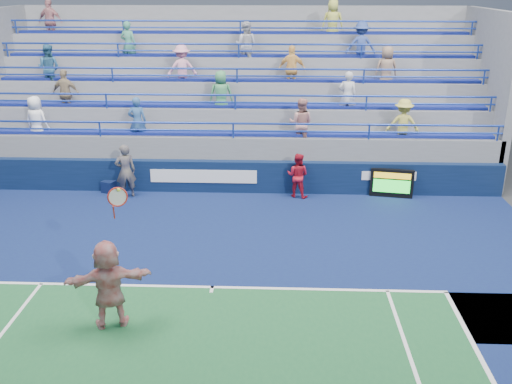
{
  "coord_description": "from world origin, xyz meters",
  "views": [
    {
      "loc": [
        1.51,
        -11.75,
        6.83
      ],
      "look_at": [
        0.93,
        2.5,
        1.5
      ],
      "focal_mm": 40.0,
      "sensor_mm": 36.0,
      "label": 1
    }
  ],
  "objects_px": {
    "serve_speed_board": "(392,183)",
    "judge_chair": "(110,186)",
    "tennis_player": "(109,284)",
    "line_judge": "(126,171)",
    "ball_girl": "(298,175)"
  },
  "relations": [
    {
      "from": "tennis_player",
      "to": "serve_speed_board",
      "type": "bearing_deg",
      "value": 47.25
    },
    {
      "from": "tennis_player",
      "to": "ball_girl",
      "type": "distance_m",
      "value": 8.73
    },
    {
      "from": "serve_speed_board",
      "to": "tennis_player",
      "type": "bearing_deg",
      "value": -132.75
    },
    {
      "from": "judge_chair",
      "to": "ball_girl",
      "type": "xyz_separation_m",
      "value": [
        6.39,
        -0.19,
        0.52
      ]
    },
    {
      "from": "line_judge",
      "to": "ball_girl",
      "type": "relative_size",
      "value": 1.21
    },
    {
      "from": "judge_chair",
      "to": "line_judge",
      "type": "xyz_separation_m",
      "value": [
        0.72,
        -0.43,
        0.67
      ]
    },
    {
      "from": "judge_chair",
      "to": "tennis_player",
      "type": "relative_size",
      "value": 0.24
    },
    {
      "from": "serve_speed_board",
      "to": "judge_chair",
      "type": "distance_m",
      "value": 9.52
    },
    {
      "from": "judge_chair",
      "to": "serve_speed_board",
      "type": "bearing_deg",
      "value": -0.56
    },
    {
      "from": "serve_speed_board",
      "to": "line_judge",
      "type": "distance_m",
      "value": 8.81
    },
    {
      "from": "serve_speed_board",
      "to": "tennis_player",
      "type": "distance_m",
      "value": 10.64
    },
    {
      "from": "serve_speed_board",
      "to": "ball_girl",
      "type": "height_order",
      "value": "ball_girl"
    },
    {
      "from": "serve_speed_board",
      "to": "tennis_player",
      "type": "xyz_separation_m",
      "value": [
        -7.22,
        -7.81,
        0.48
      ]
    },
    {
      "from": "tennis_player",
      "to": "line_judge",
      "type": "xyz_separation_m",
      "value": [
        -1.58,
        7.47,
        -0.06
      ]
    },
    {
      "from": "tennis_player",
      "to": "judge_chair",
      "type": "bearing_deg",
      "value": 106.22
    }
  ]
}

